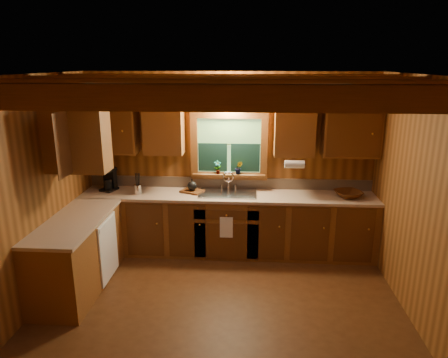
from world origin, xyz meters
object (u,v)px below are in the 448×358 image
at_px(sink, 228,197).
at_px(cutting_board, 192,191).
at_px(coffee_maker, 109,179).
at_px(wicker_basket, 348,194).

xyz_separation_m(sink, cutting_board, (-0.52, 0.04, 0.06)).
bearing_deg(cutting_board, coffee_maker, -158.27).
bearing_deg(wicker_basket, sink, 178.67).
bearing_deg(cutting_board, wicker_basket, 21.36).
relative_size(coffee_maker, wicker_basket, 0.91).
distance_m(sink, coffee_maker, 1.77).
distance_m(coffee_maker, cutting_board, 1.25).
relative_size(cutting_board, wicker_basket, 0.84).
distance_m(sink, cutting_board, 0.53).
bearing_deg(coffee_maker, wicker_basket, 18.16).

